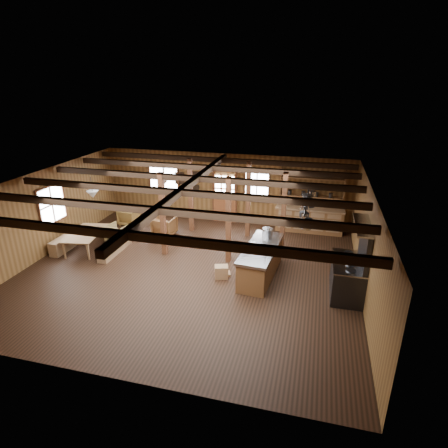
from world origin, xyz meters
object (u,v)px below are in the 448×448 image
Objects in this scene: dining_table at (88,241)px; armchair_b at (165,226)px; commercial_range at (350,273)px; armchair_c at (118,233)px; kitchen_island at (261,261)px; armchair_a at (130,217)px.

armchair_b is at bearing -57.77° from dining_table.
commercial_range is 2.65× the size of armchair_b.
dining_table is 2.48× the size of armchair_c.
kitchen_island is 6.43m from armchair_a.
kitchen_island reaches higher than dining_table.
armchair_b reaches higher than armchair_c.
dining_table is 2.25× the size of armchair_b.
kitchen_island is 5.52m from armchair_c.
armchair_a reaches higher than dining_table.
armchair_b is 1.71m from armchair_c.
commercial_range is 8.89m from armchair_a.
armchair_b is at bearing -135.83° from armchair_c.
dining_table is 2.45× the size of armchair_a.
commercial_range is 1.18× the size of dining_table.
kitchen_island is 3.26× the size of armchair_b.
commercial_range reaches higher than armchair_b.
dining_table is at bearing 88.26° from armchair_a.
commercial_range is 6.98m from armchair_b.
commercial_range reaches higher than kitchen_island.
armchair_a is (-8.26, 3.26, -0.33)m from commercial_range.
kitchen_island is at bearing 170.45° from commercial_range.
armchair_b is (1.79, -0.66, 0.03)m from armchair_a.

